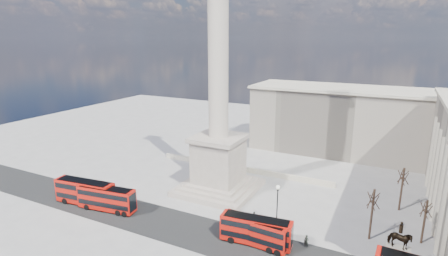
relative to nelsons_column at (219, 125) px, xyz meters
The scene contains 16 objects.
ground 13.85m from the nelsons_column, 90.00° to the right, with size 180.00×180.00×0.00m, color #9D9995.
asphalt_road 20.41m from the nelsons_column, 71.57° to the right, with size 120.00×9.00×0.01m, color #252525.
nelsons_column is the anchor object (origin of this frame).
balustrade_wall 16.55m from the nelsons_column, 90.00° to the left, with size 40.00×0.60×1.10m, color beige.
building_northeast 40.57m from the nelsons_column, 60.26° to the left, with size 51.00×17.00×16.60m.
red_bus_a 23.14m from the nelsons_column, 129.43° to the right, with size 10.46×3.71×4.15m.
red_bus_b 22.05m from the nelsons_column, 46.99° to the right, with size 9.78×2.75×3.92m.
red_bus_c 22.00m from the nelsons_column, 46.33° to the right, with size 10.31×3.37×4.11m.
red_bus_e 26.23m from the nelsons_column, 138.33° to the right, with size 11.23×3.72×4.47m.
victorian_lamp 18.70m from the nelsons_column, 29.60° to the right, with size 0.59×0.59×6.93m.
bare_tree_near 28.70m from the nelsons_column, 10.80° to the right, with size 1.88×1.88×8.22m.
bare_tree_mid 35.14m from the nelsons_column, ahead, with size 1.84×1.84×6.98m.
bare_tree_far 32.57m from the nelsons_column, 11.81° to the left, with size 1.96×1.96×8.01m.
pedestrian_walking 25.83m from the nelsons_column, 30.16° to the right, with size 0.69×0.45×1.89m, color black.
pedestrian_standing 24.07m from the nelsons_column, 33.41° to the right, with size 0.92×0.71×1.89m, color black.
pedestrian_crossing 18.19m from the nelsons_column, 38.38° to the right, with size 1.13×0.47×1.92m, color black.
Camera 1 is at (28.93, -50.18, 28.41)m, focal length 28.00 mm.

